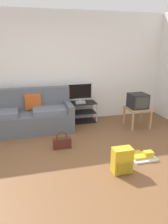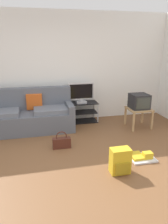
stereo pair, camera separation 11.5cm
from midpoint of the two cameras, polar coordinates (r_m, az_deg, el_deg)
The scene contains 10 objects.
ground_plane at distance 3.58m, azimuth -3.20°, elevation -15.14°, with size 9.00×9.80×0.02m, color brown.
wall_back at distance 5.48m, azimuth -7.99°, elevation 11.39°, with size 9.00×0.10×2.70m, color white.
couch at distance 5.11m, azimuth -14.21°, elevation -0.91°, with size 2.10×0.81×0.95m.
tv_stand at distance 5.51m, azimuth -0.20°, elevation -0.05°, with size 0.83×0.41×0.51m.
flat_tv at distance 5.36m, azimuth -0.15°, elevation 5.03°, with size 0.63×0.22×0.51m.
side_table at distance 5.29m, azimuth 14.94°, elevation 0.18°, with size 0.52×0.52×0.47m.
crt_tv at distance 5.24m, azimuth 15.07°, elevation 2.79°, with size 0.41×0.40×0.34m.
backpack at distance 3.45m, azimuth 10.55°, elevation -12.69°, with size 0.31×0.26×0.41m.
handbag at distance 4.20m, azimuth -5.18°, elevation -8.03°, with size 0.35×0.12×0.34m.
floor_tray at distance 3.98m, azimuth 15.91°, elevation -11.38°, with size 0.43×0.36×0.14m.
Camera 2 is at (-0.44, -2.99, 1.92)m, focal length 34.43 mm.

